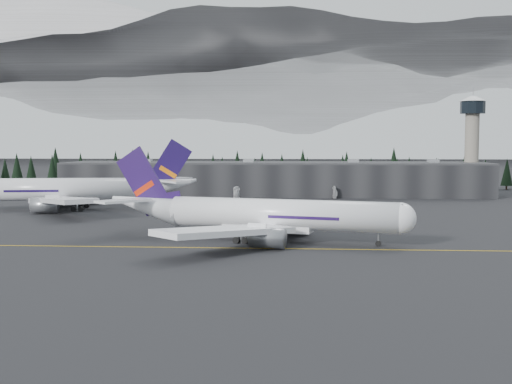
# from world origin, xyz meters

# --- Properties ---
(ground) EXTENTS (1400.00, 1400.00, 0.00)m
(ground) POSITION_xyz_m (0.00, 0.00, 0.00)
(ground) COLOR black
(ground) RESTS_ON ground
(taxiline) EXTENTS (400.00, 0.40, 0.02)m
(taxiline) POSITION_xyz_m (0.00, -2.00, 0.01)
(taxiline) COLOR gold
(taxiline) RESTS_ON ground
(terminal) EXTENTS (160.00, 30.00, 12.60)m
(terminal) POSITION_xyz_m (0.00, 125.00, 6.30)
(terminal) COLOR black
(terminal) RESTS_ON ground
(control_tower) EXTENTS (10.00, 10.00, 37.70)m
(control_tower) POSITION_xyz_m (75.00, 128.00, 23.41)
(control_tower) COLOR gray
(control_tower) RESTS_ON ground
(treeline) EXTENTS (360.00, 20.00, 15.00)m
(treeline) POSITION_xyz_m (0.00, 162.00, 7.50)
(treeline) COLOR black
(treeline) RESTS_ON ground
(mountain_ridge) EXTENTS (4400.00, 900.00, 420.00)m
(mountain_ridge) POSITION_xyz_m (0.00, 1000.00, 0.00)
(mountain_ridge) COLOR white
(mountain_ridge) RESTS_ON ground
(jet_main) EXTENTS (64.10, 58.46, 19.18)m
(jet_main) POSITION_xyz_m (0.59, 7.93, 5.41)
(jet_main) COLOR white
(jet_main) RESTS_ON ground
(jet_parked) EXTENTS (71.73, 65.75, 21.19)m
(jet_parked) POSITION_xyz_m (-57.14, 64.82, 5.98)
(jet_parked) COLOR silver
(jet_parked) RESTS_ON ground
(gse_vehicle_a) EXTENTS (3.58, 5.20, 1.32)m
(gse_vehicle_a) POSITION_xyz_m (-12.48, 101.63, 0.66)
(gse_vehicle_a) COLOR silver
(gse_vehicle_a) RESTS_ON ground
(gse_vehicle_b) EXTENTS (4.93, 3.00, 1.57)m
(gse_vehicle_b) POSITION_xyz_m (22.39, 108.27, 0.78)
(gse_vehicle_b) COLOR silver
(gse_vehicle_b) RESTS_ON ground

